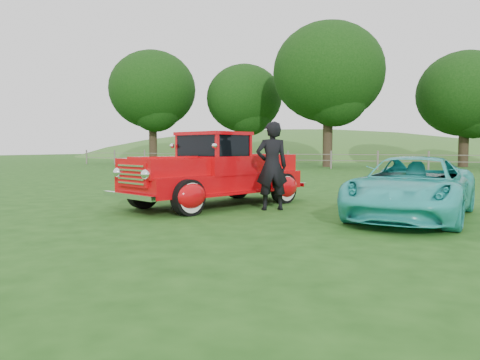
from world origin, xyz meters
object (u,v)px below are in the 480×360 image
at_px(tree_near_west, 328,73).
at_px(red_pickup, 215,173).
at_px(tree_far_west, 152,90).
at_px(tree_mid_west, 244,99).
at_px(man, 272,166).
at_px(teal_sedan, 412,187).
at_px(tree_near_east, 465,94).

xyz_separation_m(tree_near_west, red_pickup, (3.20, -23.67, -6.00)).
xyz_separation_m(tree_far_west, tree_near_west, (16.00, -1.00, 0.31)).
xyz_separation_m(tree_far_west, tree_mid_west, (8.00, 2.00, -0.94)).
height_order(tree_mid_west, red_pickup, tree_mid_west).
bearing_deg(man, tree_near_west, -113.03).
relative_size(tree_near_west, teal_sedan, 2.35).
height_order(tree_near_east, red_pickup, tree_near_east).
xyz_separation_m(tree_mid_west, man, (12.71, -26.80, -4.56)).
xyz_separation_m(tree_mid_west, tree_near_east, (17.00, 1.00, -0.30)).
xyz_separation_m(tree_near_west, man, (4.71, -23.80, -5.80)).
relative_size(teal_sedan, man, 2.23).
relative_size(tree_near_west, tree_near_east, 1.25).
distance_m(tree_mid_west, man, 30.01).
relative_size(tree_near_east, teal_sedan, 1.88).
relative_size(tree_mid_west, tree_near_east, 1.02).
bearing_deg(red_pickup, tree_near_east, 98.13).
relative_size(tree_far_west, man, 4.99).
height_order(tree_far_west, teal_sedan, tree_far_west).
bearing_deg(teal_sedan, tree_near_west, 113.02).
height_order(tree_far_west, tree_mid_west, tree_far_west).
relative_size(tree_far_west, teal_sedan, 2.24).
bearing_deg(man, red_pickup, -39.14).
bearing_deg(tree_near_east, tree_near_west, -156.04).
xyz_separation_m(tree_mid_west, red_pickup, (11.20, -26.67, -4.75)).
bearing_deg(tree_near_east, man, -98.78).
bearing_deg(tree_far_west, teal_sedan, -46.27).
bearing_deg(tree_mid_west, teal_sedan, -59.61).
height_order(red_pickup, man, man).
bearing_deg(teal_sedan, tree_mid_west, 125.46).
relative_size(red_pickup, teal_sedan, 1.19).
xyz_separation_m(tree_mid_west, tree_near_west, (8.00, -3.00, 1.25)).
distance_m(tree_far_west, teal_sedan, 34.78).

